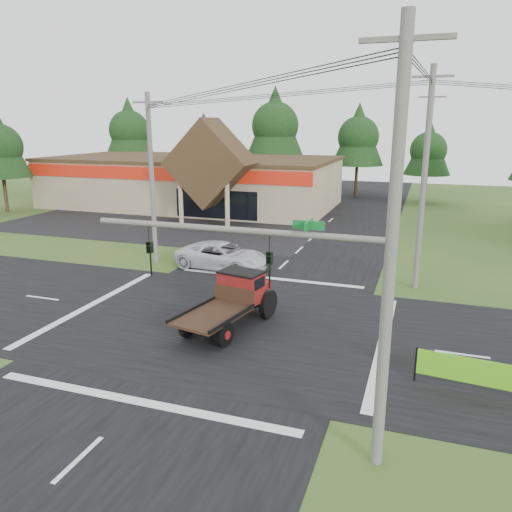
% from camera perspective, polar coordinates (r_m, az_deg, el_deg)
% --- Properties ---
extents(ground, '(120.00, 120.00, 0.00)m').
position_cam_1_polar(ground, '(22.65, -3.79, -7.62)').
color(ground, '#2B4F1C').
rests_on(ground, ground).
extents(road_ns, '(12.00, 120.00, 0.02)m').
position_cam_1_polar(road_ns, '(22.65, -3.79, -7.59)').
color(road_ns, black).
rests_on(road_ns, ground).
extents(road_ew, '(120.00, 12.00, 0.02)m').
position_cam_1_polar(road_ew, '(22.65, -3.79, -7.59)').
color(road_ew, black).
rests_on(road_ew, ground).
extents(parking_apron, '(28.00, 14.00, 0.02)m').
position_cam_1_polar(parking_apron, '(45.07, -10.99, 3.55)').
color(parking_apron, black).
rests_on(parking_apron, ground).
extents(cvs_building, '(30.40, 18.20, 9.19)m').
position_cam_1_polar(cvs_building, '(54.68, -7.19, 8.59)').
color(cvs_building, tan).
rests_on(cvs_building, ground).
extents(traffic_signal_mast, '(8.12, 0.24, 7.00)m').
position_cam_1_polar(traffic_signal_mast, '(12.73, 7.19, -4.65)').
color(traffic_signal_mast, '#595651').
rests_on(traffic_signal_mast, ground).
extents(utility_pole_nr, '(2.00, 0.30, 11.00)m').
position_cam_1_polar(utility_pole_nr, '(12.17, 15.14, 0.00)').
color(utility_pole_nr, '#595651').
rests_on(utility_pole_nr, ground).
extents(utility_pole_nw, '(2.00, 0.30, 10.50)m').
position_cam_1_polar(utility_pole_nw, '(31.88, -11.84, 8.68)').
color(utility_pole_nw, '#595651').
rests_on(utility_pole_nw, ground).
extents(utility_pole_ne, '(2.00, 0.30, 11.50)m').
position_cam_1_polar(utility_pole_ne, '(27.42, 18.65, 8.32)').
color(utility_pole_ne, '#595651').
rests_on(utility_pole_ne, ground).
extents(utility_pole_n, '(2.00, 0.30, 11.20)m').
position_cam_1_polar(utility_pole_n, '(41.38, 18.92, 10.05)').
color(utility_pole_n, '#595651').
rests_on(utility_pole_n, ground).
extents(tree_row_a, '(6.72, 6.72, 12.12)m').
position_cam_1_polar(tree_row_a, '(70.50, -14.31, 13.94)').
color(tree_row_a, '#332316').
rests_on(tree_row_a, ground).
extents(tree_row_b, '(5.60, 5.60, 10.10)m').
position_cam_1_polar(tree_row_b, '(67.47, -5.94, 13.15)').
color(tree_row_b, '#332316').
rests_on(tree_row_b, ground).
extents(tree_row_c, '(7.28, 7.28, 13.13)m').
position_cam_1_polar(tree_row_c, '(62.95, 2.20, 14.93)').
color(tree_row_c, '#332316').
rests_on(tree_row_c, ground).
extents(tree_row_d, '(6.16, 6.16, 11.11)m').
position_cam_1_polar(tree_row_d, '(61.83, 11.62, 13.40)').
color(tree_row_d, '#332316').
rests_on(tree_row_d, ground).
extents(tree_row_e, '(5.04, 5.04, 9.09)m').
position_cam_1_polar(tree_row_e, '(59.33, 19.12, 11.55)').
color(tree_row_e, '#332316').
rests_on(tree_row_e, ground).
extents(antique_flatbed_truck, '(3.21, 5.93, 2.35)m').
position_cam_1_polar(antique_flatbed_truck, '(21.66, -3.24, -5.35)').
color(antique_flatbed_truck, '#610D0F').
rests_on(antique_flatbed_truck, ground).
extents(roadside_banner, '(3.71, 0.51, 1.27)m').
position_cam_1_polar(roadside_banner, '(18.36, 23.52, -12.36)').
color(roadside_banner, '#5AB818').
rests_on(roadside_banner, ground).
extents(white_pickup, '(6.08, 3.34, 1.61)m').
position_cam_1_polar(white_pickup, '(30.68, -3.85, 0.02)').
color(white_pickup, silver).
rests_on(white_pickup, ground).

